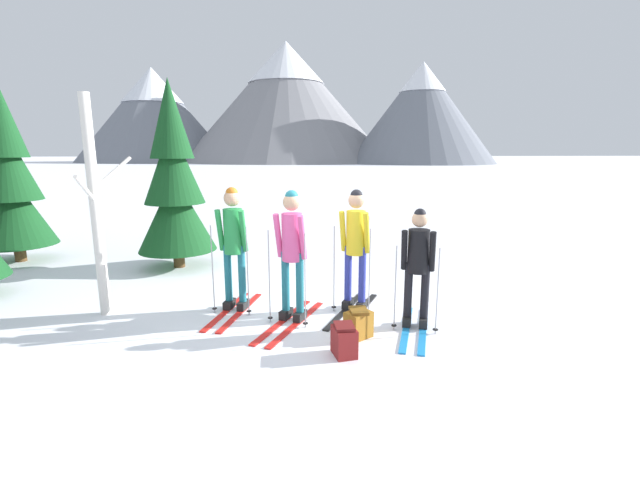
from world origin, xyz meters
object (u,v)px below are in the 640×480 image
(skier_in_yellow, at_px, (356,242))
(pine_tree_mid, at_px, (174,184))
(skier_in_black, at_px, (418,265))
(skier_in_pink, at_px, (292,250))
(backpack_on_snow_beside, at_px, (358,323))
(skier_in_green, at_px, (233,243))
(backpack_on_snow_front, at_px, (344,340))
(pine_tree_near, at_px, (10,182))
(birch_tree_tall, at_px, (96,207))

(skier_in_yellow, relative_size, pine_tree_mid, 0.49)
(skier_in_black, relative_size, pine_tree_mid, 0.43)
(skier_in_pink, bearing_deg, backpack_on_snow_beside, -38.88)
(skier_in_green, distance_m, backpack_on_snow_front, 2.32)
(skier_in_pink, height_order, skier_in_yellow, skier_in_pink)
(pine_tree_near, relative_size, backpack_on_snow_front, 9.91)
(skier_in_black, bearing_deg, skier_in_yellow, 132.15)
(pine_tree_near, distance_m, pine_tree_mid, 3.65)
(skier_in_black, height_order, backpack_on_snow_beside, skier_in_black)
(backpack_on_snow_beside, bearing_deg, skier_in_pink, 141.12)
(skier_in_black, bearing_deg, skier_in_green, 159.41)
(skier_in_yellow, relative_size, backpack_on_snow_beside, 4.56)
(skier_in_yellow, bearing_deg, skier_in_black, -47.85)
(skier_in_pink, distance_m, backpack_on_snow_beside, 1.34)
(backpack_on_snow_front, bearing_deg, pine_tree_mid, 122.57)
(skier_in_yellow, height_order, pine_tree_mid, pine_tree_mid)
(skier_in_pink, height_order, skier_in_black, skier_in_pink)
(skier_in_black, relative_size, birch_tree_tall, 0.52)
(skier_in_pink, xyz_separation_m, pine_tree_mid, (-2.20, 3.17, 0.68))
(skier_in_green, relative_size, skier_in_pink, 1.00)
(skier_in_black, bearing_deg, backpack_on_snow_front, -146.64)
(skier_in_yellow, distance_m, backpack_on_snow_front, 1.76)
(skier_in_green, distance_m, birch_tree_tall, 1.97)
(backpack_on_snow_front, bearing_deg, birch_tree_tall, 152.76)
(skier_in_black, distance_m, birch_tree_tall, 4.53)
(backpack_on_snow_front, bearing_deg, backpack_on_snow_beside, 61.23)
(skier_in_green, height_order, skier_in_pink, skier_in_green)
(skier_in_yellow, height_order, birch_tree_tall, birch_tree_tall)
(skier_in_green, bearing_deg, skier_in_pink, -31.76)
(backpack_on_snow_beside, bearing_deg, pine_tree_mid, 128.26)
(pine_tree_near, relative_size, backpack_on_snow_beside, 9.44)
(skier_in_yellow, height_order, backpack_on_snow_front, skier_in_yellow)
(birch_tree_tall, relative_size, backpack_on_snow_front, 8.24)
(birch_tree_tall, xyz_separation_m, backpack_on_snow_beside, (3.54, -1.20, -1.40))
(skier_in_pink, xyz_separation_m, backpack_on_snow_front, (0.55, -1.14, -0.84))
(skier_in_green, height_order, pine_tree_near, pine_tree_near)
(skier_in_yellow, xyz_separation_m, skier_in_black, (0.69, -0.76, -0.16))
(skier_in_yellow, bearing_deg, pine_tree_near, 151.16)
(skier_in_black, distance_m, backpack_on_snow_beside, 1.11)
(skier_in_pink, relative_size, backpack_on_snow_front, 4.86)
(pine_tree_mid, xyz_separation_m, backpack_on_snow_beside, (3.02, -3.83, -1.53))
(birch_tree_tall, height_order, backpack_on_snow_front, birch_tree_tall)
(pine_tree_near, xyz_separation_m, birch_tree_tall, (3.02, -3.49, -0.14))
(skier_in_pink, bearing_deg, birch_tree_tall, 168.68)
(pine_tree_near, bearing_deg, pine_tree_mid, -13.77)
(skier_in_green, xyz_separation_m, pine_tree_mid, (-1.37, 2.65, 0.67))
(skier_in_yellow, xyz_separation_m, backpack_on_snow_beside, (-0.14, -1.00, -0.85))
(skier_in_green, bearing_deg, birch_tree_tall, 179.14)
(pine_tree_near, bearing_deg, birch_tree_tall, -49.13)
(skier_in_yellow, distance_m, pine_tree_near, 7.68)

